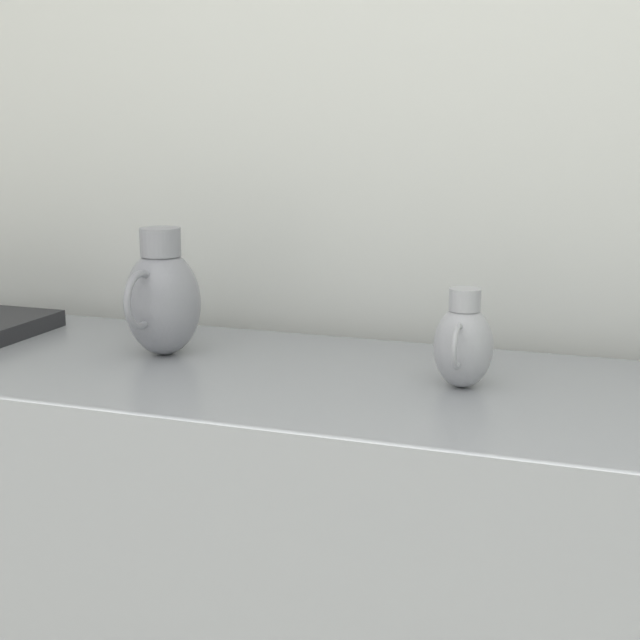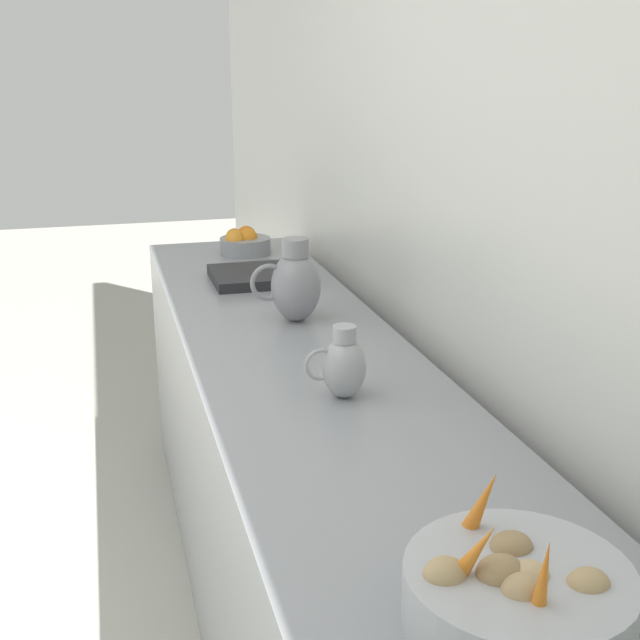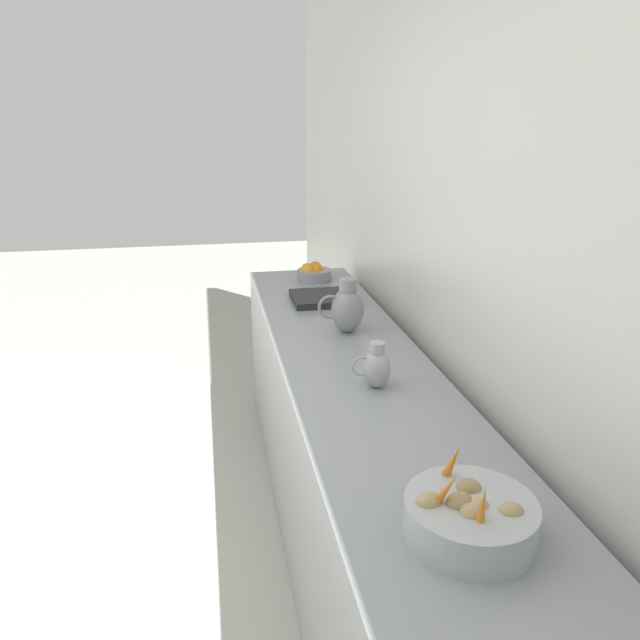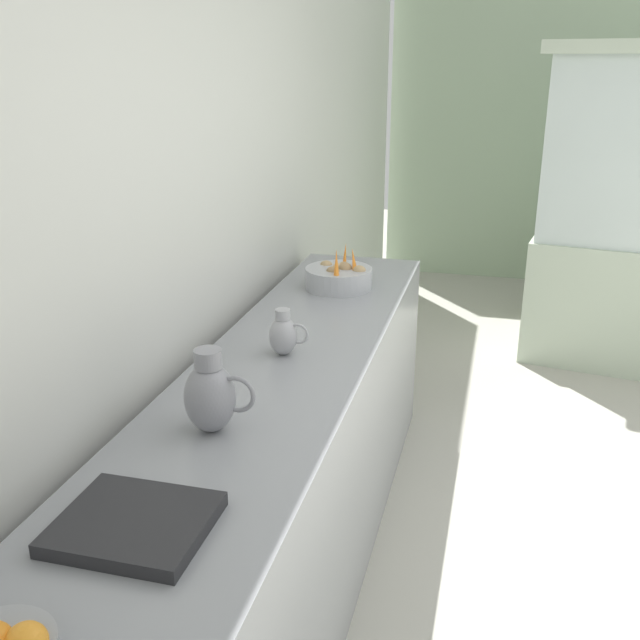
{
  "view_description": "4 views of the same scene",
  "coord_description": "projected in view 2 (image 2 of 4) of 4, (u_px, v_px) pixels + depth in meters",
  "views": [
    {
      "loc": [
        -0.08,
        0.14,
        1.37
      ],
      "look_at": [
        -1.53,
        -0.36,
        1.04
      ],
      "focal_mm": 49.22,
      "sensor_mm": 36.0,
      "label": 1
    },
    {
      "loc": [
        -1.03,
        1.58,
        1.68
      ],
      "look_at": [
        -1.49,
        -0.09,
        1.13
      ],
      "focal_mm": 45.75,
      "sensor_mm": 36.0,
      "label": 2
    },
    {
      "loc": [
        -0.97,
        1.86,
        1.89
      ],
      "look_at": [
        -1.42,
        -0.53,
        1.06
      ],
      "focal_mm": 34.03,
      "sensor_mm": 36.0,
      "label": 3
    },
    {
      "loc": [
        -0.81,
        -2.45,
        1.95
      ],
      "look_at": [
        -1.38,
        -0.23,
        1.12
      ],
      "focal_mm": 40.54,
      "sensor_mm": 36.0,
      "label": 4
    }
  ],
  "objects": [
    {
      "name": "metal_pitcher_tall",
      "position": [
        295.0,
        284.0,
        2.44
      ],
      "size": [
        0.21,
        0.15,
        0.25
      ],
      "color": "gray",
      "rests_on": "prep_counter"
    },
    {
      "name": "metal_pitcher_short",
      "position": [
        343.0,
        365.0,
        1.89
      ],
      "size": [
        0.15,
        0.1,
        0.17
      ],
      "color": "#A3A3A8",
      "rests_on": "prep_counter"
    },
    {
      "name": "vegetable_colander",
      "position": [
        516.0,
        597.0,
        1.11
      ],
      "size": [
        0.32,
        0.32,
        0.21
      ],
      "color": "#ADAFB5",
      "rests_on": "prep_counter"
    },
    {
      "name": "tile_wall_left",
      "position": [
        596.0,
        161.0,
        1.54
      ],
      "size": [
        0.1,
        7.86,
        3.0
      ],
      "primitive_type": "cube",
      "color": "silver",
      "rests_on": "ground_plane"
    },
    {
      "name": "counter_sink_basin",
      "position": [
        260.0,
        276.0,
        2.91
      ],
      "size": [
        0.34,
        0.3,
        0.04
      ],
      "primitive_type": "cube",
      "color": "#232326",
      "rests_on": "prep_counter"
    },
    {
      "name": "prep_counter",
      "position": [
        317.0,
        530.0,
        2.21
      ],
      "size": [
        0.61,
        3.24,
        0.93
      ],
      "primitive_type": "cube",
      "color": "gray",
      "rests_on": "ground_plane"
    },
    {
      "name": "orange_bowl",
      "position": [
        244.0,
        242.0,
        3.32
      ],
      "size": [
        0.21,
        0.21,
        0.1
      ],
      "color": "gray",
      "rests_on": "prep_counter"
    }
  ]
}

